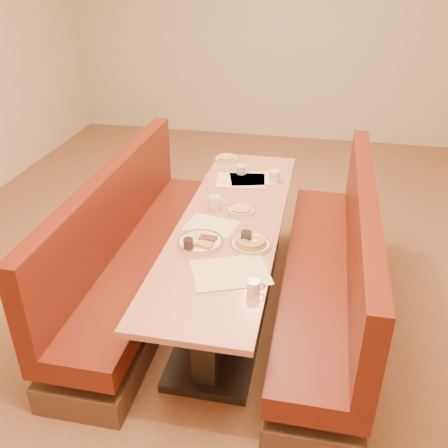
% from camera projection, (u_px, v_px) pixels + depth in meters
% --- Properties ---
extents(ground, '(8.00, 8.00, 0.00)m').
position_uv_depth(ground, '(230.00, 305.00, 3.85)').
color(ground, '#9E6647').
rests_on(ground, ground).
extents(room_envelope, '(6.04, 8.04, 2.82)m').
position_uv_depth(room_envelope, '(232.00, 43.00, 2.91)').
color(room_envelope, beige).
rests_on(room_envelope, ground).
extents(diner_table, '(0.70, 2.50, 0.75)m').
position_uv_depth(diner_table, '(231.00, 265.00, 3.67)').
color(diner_table, black).
rests_on(diner_table, ground).
extents(booth_left, '(0.55, 2.50, 1.05)m').
position_uv_depth(booth_left, '(136.00, 256.00, 3.80)').
color(booth_left, '#4C3326').
rests_on(booth_left, ground).
extents(booth_right, '(0.55, 2.50, 1.05)m').
position_uv_depth(booth_right, '(331.00, 278.00, 3.55)').
color(booth_right, '#4C3326').
rests_on(booth_right, ground).
extents(placemat_near_left, '(0.38, 0.31, 0.00)m').
position_uv_depth(placemat_near_left, '(212.00, 226.00, 3.41)').
color(placemat_near_left, beige).
rests_on(placemat_near_left, diner_table).
extents(placemat_near_right, '(0.53, 0.47, 0.00)m').
position_uv_depth(placemat_near_right, '(231.00, 272.00, 2.92)').
color(placemat_near_right, beige).
rests_on(placemat_near_right, diner_table).
extents(placemat_far_left, '(0.43, 0.34, 0.00)m').
position_uv_depth(placemat_far_left, '(241.00, 180.00, 4.07)').
color(placemat_far_left, beige).
rests_on(placemat_far_left, diner_table).
extents(placemat_far_right, '(0.44, 0.37, 0.00)m').
position_uv_depth(placemat_far_right, '(253.00, 178.00, 4.10)').
color(placemat_far_right, beige).
rests_on(placemat_far_right, diner_table).
extents(pancake_plate, '(0.27, 0.27, 0.06)m').
position_uv_depth(pancake_plate, '(251.00, 243.00, 3.18)').
color(pancake_plate, silver).
rests_on(pancake_plate, diner_table).
extents(eggs_plate, '(0.30, 0.30, 0.06)m').
position_uv_depth(eggs_plate, '(200.00, 241.00, 3.20)').
color(eggs_plate, silver).
rests_on(eggs_plate, diner_table).
extents(extra_plate_mid, '(0.21, 0.21, 0.04)m').
position_uv_depth(extra_plate_mid, '(241.00, 210.00, 3.59)').
color(extra_plate_mid, silver).
rests_on(extra_plate_mid, diner_table).
extents(extra_plate_far, '(0.23, 0.23, 0.05)m').
position_uv_depth(extra_plate_far, '(227.00, 158.00, 4.46)').
color(extra_plate_far, silver).
rests_on(extra_plate_far, diner_table).
extents(coffee_mug_a, '(0.10, 0.07, 0.08)m').
position_uv_depth(coffee_mug_a, '(254.00, 287.00, 2.74)').
color(coffee_mug_a, silver).
rests_on(coffee_mug_a, diner_table).
extents(coffee_mug_b, '(0.13, 0.09, 0.10)m').
position_uv_depth(coffee_mug_b, '(215.00, 202.00, 3.62)').
color(coffee_mug_b, silver).
rests_on(coffee_mug_b, diner_table).
extents(coffee_mug_c, '(0.12, 0.08, 0.09)m').
position_uv_depth(coffee_mug_c, '(275.00, 176.00, 4.04)').
color(coffee_mug_c, silver).
rests_on(coffee_mug_c, diner_table).
extents(coffee_mug_d, '(0.10, 0.07, 0.08)m').
position_uv_depth(coffee_mug_d, '(242.00, 170.00, 4.17)').
color(coffee_mug_d, silver).
rests_on(coffee_mug_d, diner_table).
extents(soda_tumbler_near, '(0.06, 0.06, 0.09)m').
position_uv_depth(soda_tumbler_near, '(188.00, 245.00, 3.11)').
color(soda_tumbler_near, black).
rests_on(soda_tumbler_near, diner_table).
extents(soda_tumbler_mid, '(0.07, 0.07, 0.10)m').
position_uv_depth(soda_tumbler_mid, '(246.00, 239.00, 3.17)').
color(soda_tumbler_mid, black).
rests_on(soda_tumbler_mid, diner_table).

